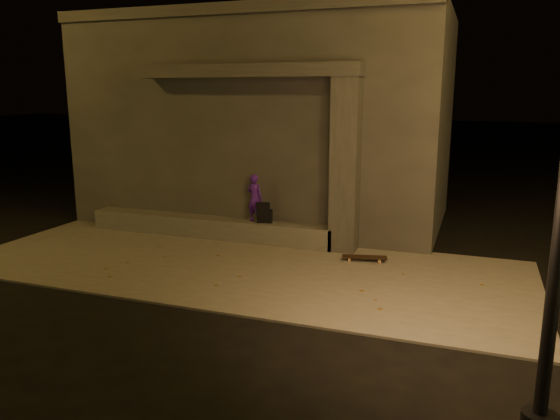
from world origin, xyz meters
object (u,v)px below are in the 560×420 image
at_px(column, 345,166).
at_px(backpack, 265,215).
at_px(skateboarder, 255,198).
at_px(skateboard, 364,257).

xyz_separation_m(column, backpack, (-1.80, 0.00, -1.19)).
distance_m(skateboarder, skateboard, 2.85).
distance_m(column, backpack, 2.16).
xyz_separation_m(column, skateboard, (0.59, -0.65, -1.72)).
bearing_deg(column, skateboard, -47.90).
distance_m(column, skateboarder, 2.20).
bearing_deg(skateboarder, backpack, -166.08).
relative_size(column, skateboarder, 3.35).
bearing_deg(skateboarder, skateboard, -179.97).
bearing_deg(backpack, skateboarder, 163.57).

